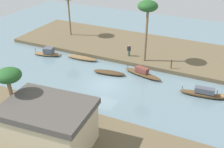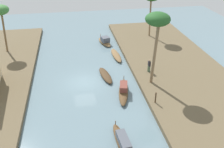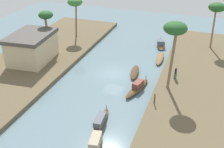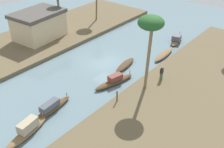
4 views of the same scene
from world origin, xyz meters
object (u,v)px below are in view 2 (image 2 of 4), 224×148
sampan_with_red_awning (105,41)px  palm_tree_left_near (158,22)px  sampan_downstream_large (124,91)px  sampan_upstream_small (123,142)px  sampan_with_tall_canopy (116,55)px  mooring_post (156,98)px  palm_tree_right_short (0,11)px  person_on_near_bank (149,66)px  sampan_foreground (105,75)px

sampan_with_red_awning → palm_tree_left_near: bearing=-179.3°
sampan_downstream_large → sampan_upstream_small: bearing=-179.6°
sampan_with_red_awning → sampan_upstream_small: bearing=161.6°
sampan_with_red_awning → sampan_with_tall_canopy: (-5.07, -0.86, -0.17)m
sampan_with_tall_canopy → mooring_post: size_ratio=3.91×
sampan_downstream_large → sampan_with_red_awning: bearing=12.8°
palm_tree_right_short → sampan_upstream_small: bearing=-148.6°
sampan_with_red_awning → sampan_with_tall_canopy: size_ratio=0.90×
sampan_upstream_small → sampan_with_tall_canopy: 16.95m
person_on_near_bank → sampan_with_tall_canopy: bearing=-152.9°
mooring_post → palm_tree_left_near: size_ratio=0.15×
sampan_with_red_awning → mooring_post: 17.33m
mooring_post → palm_tree_right_short: (15.64, 16.68, 5.14)m
sampan_with_red_awning → sampan_upstream_small: size_ratio=0.87×
person_on_near_bank → palm_tree_left_near: 6.74m
sampan_with_tall_canopy → palm_tree_left_near: (-8.24, -2.57, 7.23)m
sampan_upstream_small → mooring_post: bearing=-47.5°
sampan_foreground → palm_tree_right_short: (8.95, 12.70, 5.99)m
sampan_downstream_large → sampan_foreground: bearing=32.8°
person_on_near_bank → palm_tree_right_short: (9.36, 17.96, 5.03)m
sampan_upstream_small → palm_tree_left_near: (8.51, -5.20, 7.04)m
sampan_with_red_awning → person_on_near_bank: bearing=-174.5°
palm_tree_left_near → palm_tree_right_short: size_ratio=1.22×
sampan_downstream_large → mooring_post: 3.90m
sampan_upstream_small → palm_tree_left_near: size_ratio=0.60×
mooring_post → palm_tree_right_short: size_ratio=0.18×
palm_tree_right_short → sampan_downstream_large: bearing=-132.3°
sampan_with_red_awning → sampan_foreground: size_ratio=0.99×
sampan_downstream_large → palm_tree_right_short: bearing=60.8°
person_on_near_bank → palm_tree_left_near: size_ratio=0.20×
sampan_upstream_small → palm_tree_left_near: 12.20m
sampan_downstream_large → sampan_foreground: (3.87, 1.38, -0.15)m
sampan_downstream_large → mooring_post: size_ratio=4.46×
palm_tree_right_short → palm_tree_left_near: bearing=-123.9°
sampan_with_tall_canopy → sampan_with_red_awning: bearing=6.5°
sampan_with_red_awning → palm_tree_right_short: size_ratio=0.64×
sampan_with_red_awning → sampan_foreground: sampan_with_red_awning is taller
sampan_with_tall_canopy → person_on_near_bank: person_on_near_bank is taller
sampan_with_tall_canopy → mooring_post: (-12.05, -1.66, 0.85)m
palm_tree_left_near → palm_tree_right_short: 21.23m
sampan_upstream_small → palm_tree_left_near: bearing=-36.5°
person_on_near_bank → mooring_post: size_ratio=1.33×
mooring_post → palm_tree_right_short: 23.44m
sampan_upstream_small → palm_tree_right_short: size_ratio=0.73×
sampan_foreground → mooring_post: size_ratio=3.54×
palm_tree_right_short → sampan_foreground: bearing=-125.2°
sampan_with_tall_canopy → palm_tree_left_near: 11.26m
person_on_near_bank → mooring_post: 6.41m
sampan_downstream_large → mooring_post: bearing=-124.3°
sampan_with_tall_canopy → person_on_near_bank: bearing=-156.2°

